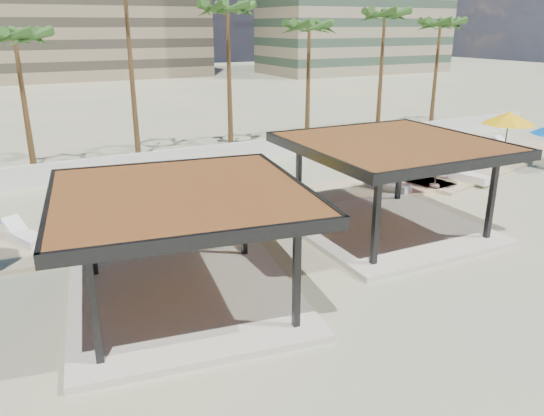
{
  "coord_description": "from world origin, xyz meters",
  "views": [
    {
      "loc": [
        -10.78,
        -13.09,
        8.0
      ],
      "look_at": [
        -1.79,
        3.7,
        1.4
      ],
      "focal_mm": 35.0,
      "sensor_mm": 36.0,
      "label": 1
    }
  ],
  "objects_px": {
    "umbrella_c": "(439,145)",
    "lounger_a": "(26,237)",
    "lounger_d": "(511,149)",
    "lounger_c": "(387,185)",
    "pavilion_central": "(391,178)",
    "lounger_b": "(468,176)",
    "pavilion_west": "(183,238)"
  },
  "relations": [
    {
      "from": "pavilion_central",
      "to": "lounger_d",
      "type": "distance_m",
      "value": 17.31
    },
    {
      "from": "pavilion_west",
      "to": "umbrella_c",
      "type": "relative_size",
      "value": 2.65
    },
    {
      "from": "lounger_a",
      "to": "umbrella_c",
      "type": "bearing_deg",
      "value": -119.35
    },
    {
      "from": "pavilion_west",
      "to": "lounger_d",
      "type": "relative_size",
      "value": 3.32
    },
    {
      "from": "pavilion_central",
      "to": "lounger_b",
      "type": "xyz_separation_m",
      "value": [
        8.25,
        3.33,
        -1.85
      ]
    },
    {
      "from": "pavilion_west",
      "to": "lounger_b",
      "type": "height_order",
      "value": "pavilion_west"
    },
    {
      "from": "pavilion_central",
      "to": "lounger_a",
      "type": "relative_size",
      "value": 3.43
    },
    {
      "from": "lounger_a",
      "to": "lounger_d",
      "type": "relative_size",
      "value": 0.91
    },
    {
      "from": "lounger_a",
      "to": "lounger_b",
      "type": "distance_m",
      "value": 21.51
    },
    {
      "from": "lounger_d",
      "to": "lounger_c",
      "type": "bearing_deg",
      "value": 98.49
    },
    {
      "from": "pavilion_central",
      "to": "umbrella_c",
      "type": "relative_size",
      "value": 2.5
    },
    {
      "from": "umbrella_c",
      "to": "lounger_c",
      "type": "relative_size",
      "value": 1.25
    },
    {
      "from": "umbrella_c",
      "to": "lounger_a",
      "type": "relative_size",
      "value": 1.37
    },
    {
      "from": "lounger_b",
      "to": "lounger_c",
      "type": "relative_size",
      "value": 1.01
    },
    {
      "from": "lounger_b",
      "to": "lounger_a",
      "type": "bearing_deg",
      "value": 74.83
    },
    {
      "from": "pavilion_west",
      "to": "lounger_b",
      "type": "relative_size",
      "value": 3.27
    },
    {
      "from": "umbrella_c",
      "to": "lounger_b",
      "type": "bearing_deg",
      "value": 1.27
    },
    {
      "from": "lounger_b",
      "to": "umbrella_c",
      "type": "bearing_deg",
      "value": 81.2
    },
    {
      "from": "pavilion_west",
      "to": "lounger_c",
      "type": "xyz_separation_m",
      "value": [
        12.69,
        5.92,
        -1.75
      ]
    },
    {
      "from": "lounger_a",
      "to": "lounger_c",
      "type": "height_order",
      "value": "lounger_c"
    },
    {
      "from": "pavilion_west",
      "to": "lounger_a",
      "type": "bearing_deg",
      "value": 128.39
    },
    {
      "from": "lounger_d",
      "to": "umbrella_c",
      "type": "bearing_deg",
      "value": 105.55
    },
    {
      "from": "lounger_c",
      "to": "lounger_d",
      "type": "height_order",
      "value": "lounger_d"
    },
    {
      "from": "lounger_b",
      "to": "lounger_d",
      "type": "height_order",
      "value": "lounger_d"
    },
    {
      "from": "lounger_c",
      "to": "lounger_d",
      "type": "distance_m",
      "value": 12.69
    },
    {
      "from": "umbrella_c",
      "to": "lounger_a",
      "type": "bearing_deg",
      "value": 174.09
    },
    {
      "from": "lounger_d",
      "to": "pavilion_west",
      "type": "bearing_deg",
      "value": 105.34
    },
    {
      "from": "pavilion_central",
      "to": "lounger_d",
      "type": "height_order",
      "value": "pavilion_central"
    },
    {
      "from": "lounger_a",
      "to": "lounger_b",
      "type": "bearing_deg",
      "value": -118.54
    },
    {
      "from": "umbrella_c",
      "to": "lounger_d",
      "type": "height_order",
      "value": "umbrella_c"
    },
    {
      "from": "pavilion_west",
      "to": "lounger_c",
      "type": "bearing_deg",
      "value": 34.43
    },
    {
      "from": "lounger_a",
      "to": "lounger_b",
      "type": "height_order",
      "value": "lounger_b"
    }
  ]
}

